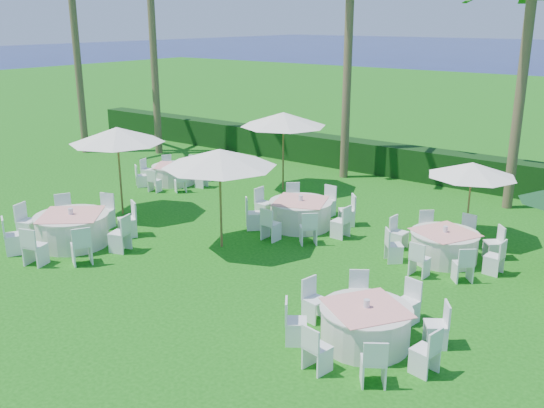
{
  "coord_description": "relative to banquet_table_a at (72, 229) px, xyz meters",
  "views": [
    {
      "loc": [
        10.14,
        -9.66,
        6.03
      ],
      "look_at": [
        0.96,
        2.58,
        1.3
      ],
      "focal_mm": 40.0,
      "sensor_mm": 36.0,
      "label": 1
    }
  ],
  "objects": [
    {
      "name": "ground",
      "position": [
        3.69,
        0.39,
        -0.46
      ],
      "size": [
        120.0,
        120.0,
        0.0
      ],
      "primitive_type": "plane",
      "color": "#13560E",
      "rests_on": "ground"
    },
    {
      "name": "hedge",
      "position": [
        3.69,
        12.39,
        0.14
      ],
      "size": [
        34.0,
        1.0,
        1.2
      ],
      "primitive_type": "cube",
      "color": "black",
      "rests_on": "ground"
    },
    {
      "name": "banquet_table_a",
      "position": [
        0.0,
        0.0,
        0.0
      ],
      "size": [
        3.46,
        3.46,
        1.05
      ],
      "color": "silver",
      "rests_on": "ground"
    },
    {
      "name": "banquet_table_c",
      "position": [
        9.04,
        0.09,
        -0.05
      ],
      "size": [
        3.1,
        3.1,
        0.94
      ],
      "color": "silver",
      "rests_on": "ground"
    },
    {
      "name": "banquet_table_d",
      "position": [
        -2.42,
        6.22,
        -0.09
      ],
      "size": [
        2.83,
        2.83,
        0.87
      ],
      "color": "silver",
      "rests_on": "ground"
    },
    {
      "name": "banquet_table_e",
      "position": [
        4.21,
        4.98,
        -0.03
      ],
      "size": [
        3.27,
        3.27,
        0.99
      ],
      "color": "silver",
      "rests_on": "ground"
    },
    {
      "name": "banquet_table_f",
      "position": [
        8.63,
        5.06,
        -0.06
      ],
      "size": [
        3.05,
        3.05,
        0.93
      ],
      "color": "silver",
      "rests_on": "ground"
    },
    {
      "name": "umbrella_a",
      "position": [
        -1.07,
        2.62,
        2.09
      ],
      "size": [
        2.93,
        2.93,
        2.8
      ],
      "color": "brown",
      "rests_on": "ground"
    },
    {
      "name": "umbrella_b",
      "position": [
        3.4,
        2.34,
        2.03
      ],
      "size": [
        3.06,
        3.06,
        2.73
      ],
      "color": "brown",
      "rests_on": "ground"
    },
    {
      "name": "umbrella_c",
      "position": [
        1.35,
        8.04,
        2.11
      ],
      "size": [
        3.08,
        3.08,
        2.82
      ],
      "color": "brown",
      "rests_on": "ground"
    },
    {
      "name": "umbrella_d",
      "position": [
        8.57,
        6.88,
        1.59
      ],
      "size": [
        2.44,
        2.44,
        2.24
      ],
      "color": "brown",
      "rests_on": "ground"
    },
    {
      "name": "palm_a",
      "position": [
        -6.87,
        9.61,
        5.49
      ],
      "size": [
        4.12,
        4.4,
        10.95
      ],
      "color": "brown",
      "rests_on": "ground"
    },
    {
      "name": "palm_b",
      "position": [
        2.22,
        10.93,
        4.09
      ],
      "size": [
        4.4,
        4.12,
        8.2
      ],
      "color": "brown",
      "rests_on": "ground"
    },
    {
      "name": "palm_d",
      "position": [
        8.59,
        10.7,
        3.7
      ],
      "size": [
        4.39,
        4.18,
        7.46
      ],
      "color": "brown",
      "rests_on": "ground"
    },
    {
      "name": "palm_f",
      "position": [
        -9.78,
        7.71,
        4.43
      ],
      "size": [
        4.11,
        4.4,
        8.87
      ],
      "color": "brown",
      "rests_on": "ground"
    }
  ]
}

